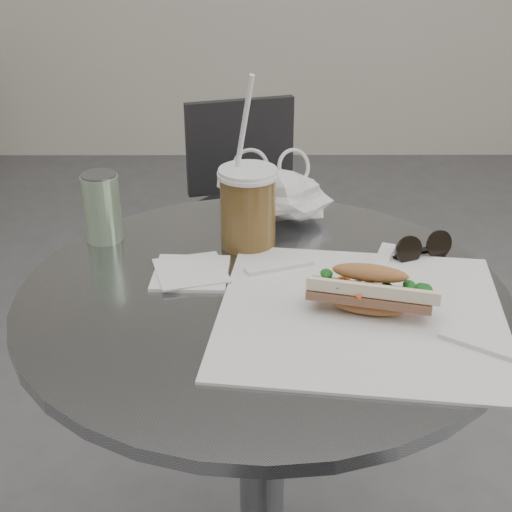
{
  "coord_description": "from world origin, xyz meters",
  "views": [
    {
      "loc": [
        -0.01,
        -0.76,
        1.29
      ],
      "look_at": [
        -0.01,
        0.22,
        0.79
      ],
      "focal_mm": 50.0,
      "sensor_mm": 36.0,
      "label": 1
    }
  ],
  "objects_px": {
    "cafe_table": "(262,429)",
    "chair_far": "(254,255)",
    "banh_mi": "(369,291)",
    "iced_coffee": "(248,206)",
    "sunglasses": "(423,249)",
    "drink_can": "(102,207)"
  },
  "relations": [
    {
      "from": "iced_coffee",
      "to": "sunglasses",
      "type": "distance_m",
      "value": 0.3
    },
    {
      "from": "banh_mi",
      "to": "chair_far",
      "type": "bearing_deg",
      "value": 114.25
    },
    {
      "from": "cafe_table",
      "to": "banh_mi",
      "type": "height_order",
      "value": "banh_mi"
    },
    {
      "from": "iced_coffee",
      "to": "drink_can",
      "type": "relative_size",
      "value": 2.44
    },
    {
      "from": "banh_mi",
      "to": "iced_coffee",
      "type": "relative_size",
      "value": 0.77
    },
    {
      "from": "chair_far",
      "to": "banh_mi",
      "type": "distance_m",
      "value": 1.08
    },
    {
      "from": "cafe_table",
      "to": "sunglasses",
      "type": "bearing_deg",
      "value": 21.51
    },
    {
      "from": "drink_can",
      "to": "banh_mi",
      "type": "bearing_deg",
      "value": -30.6
    },
    {
      "from": "banh_mi",
      "to": "iced_coffee",
      "type": "distance_m",
      "value": 0.29
    },
    {
      "from": "cafe_table",
      "to": "banh_mi",
      "type": "relative_size",
      "value": 3.29
    },
    {
      "from": "iced_coffee",
      "to": "sunglasses",
      "type": "bearing_deg",
      "value": -10.64
    },
    {
      "from": "cafe_table",
      "to": "iced_coffee",
      "type": "relative_size",
      "value": 2.54
    },
    {
      "from": "sunglasses",
      "to": "chair_far",
      "type": "bearing_deg",
      "value": 87.98
    },
    {
      "from": "sunglasses",
      "to": "banh_mi",
      "type": "bearing_deg",
      "value": -145.01
    },
    {
      "from": "chair_far",
      "to": "drink_can",
      "type": "bearing_deg",
      "value": 54.0
    },
    {
      "from": "chair_far",
      "to": "iced_coffee",
      "type": "relative_size",
      "value": 2.56
    },
    {
      "from": "cafe_table",
      "to": "drink_can",
      "type": "xyz_separation_m",
      "value": [
        -0.28,
        0.18,
        0.34
      ]
    },
    {
      "from": "cafe_table",
      "to": "chair_far",
      "type": "height_order",
      "value": "chair_far"
    },
    {
      "from": "banh_mi",
      "to": "iced_coffee",
      "type": "height_order",
      "value": "iced_coffee"
    },
    {
      "from": "chair_far",
      "to": "iced_coffee",
      "type": "height_order",
      "value": "iced_coffee"
    },
    {
      "from": "iced_coffee",
      "to": "sunglasses",
      "type": "relative_size",
      "value": 2.86
    },
    {
      "from": "cafe_table",
      "to": "sunglasses",
      "type": "relative_size",
      "value": 7.26
    }
  ]
}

